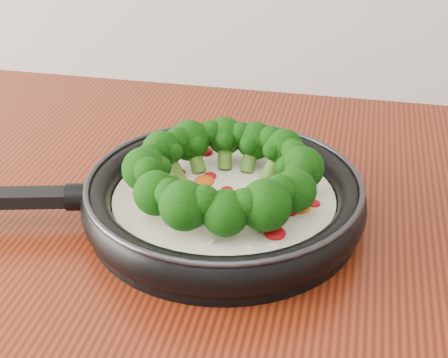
# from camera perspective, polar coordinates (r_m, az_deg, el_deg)

# --- Properties ---
(skillet) EXTENTS (0.48, 0.35, 0.09)m
(skillet) POSITION_cam_1_polar(r_m,az_deg,el_deg) (0.68, -0.20, -1.24)
(skillet) COLOR black
(skillet) RESTS_ON counter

